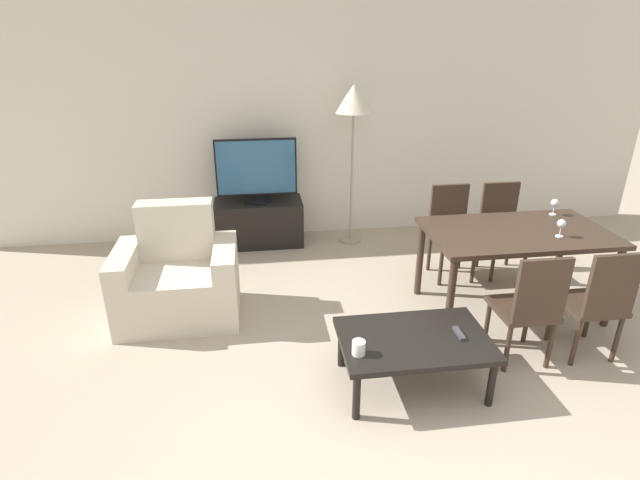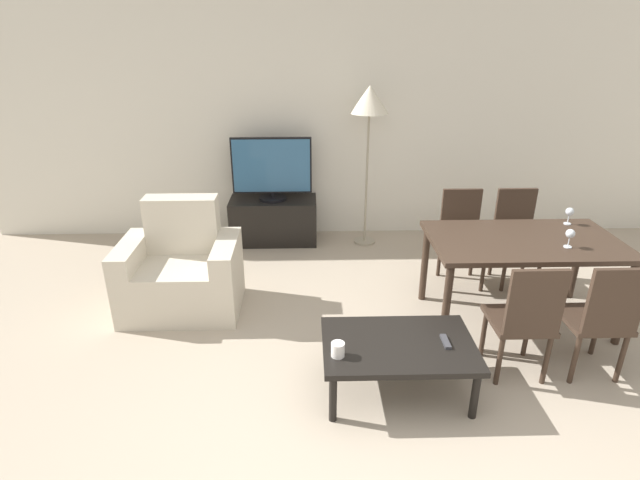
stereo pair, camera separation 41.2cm
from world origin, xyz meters
name	(u,v)px [view 2 (the right image)]	position (x,y,z in m)	size (l,w,h in m)	color
ground_plane	(369,474)	(0.00, 0.00, 0.00)	(18.00, 18.00, 0.00)	tan
wall_back	(335,117)	(0.00, 3.59, 1.35)	(7.93, 0.06, 2.70)	silver
armchair	(182,273)	(-1.41, 1.84, 0.33)	(0.98, 0.70, 0.95)	beige
tv_stand	(274,220)	(-0.71, 3.29, 0.25)	(0.96, 0.45, 0.50)	black
tv	(272,169)	(-0.71, 3.29, 0.85)	(0.87, 0.30, 0.69)	black
coffee_table	(398,348)	(0.26, 0.69, 0.34)	(0.99, 0.65, 0.38)	black
dining_table	(523,248)	(1.39, 1.55, 0.66)	(1.48, 0.85, 0.74)	#38281E
dining_chair_near	(525,317)	(1.13, 0.82, 0.49)	(0.40, 0.40, 0.89)	#38281E
dining_chair_far	(516,233)	(1.65, 2.29, 0.49)	(0.40, 0.40, 0.89)	#38281E
dining_chair_near_right	(601,316)	(1.65, 0.82, 0.49)	(0.40, 0.40, 0.89)	#38281E
dining_chair_far_left	(462,233)	(1.13, 2.29, 0.49)	(0.40, 0.40, 0.89)	#38281E
floor_lamp	(369,105)	(0.33, 3.22, 1.53)	(0.40, 0.40, 1.73)	gray
remote_primary	(446,342)	(0.57, 0.68, 0.39)	(0.04, 0.15, 0.02)	#38383D
cup_white_near	(338,349)	(-0.14, 0.56, 0.43)	(0.09, 0.09, 0.09)	white
wine_glass_left	(570,213)	(1.87, 1.85, 0.84)	(0.07, 0.07, 0.15)	silver
wine_glass_center	(570,235)	(1.64, 1.38, 0.84)	(0.07, 0.07, 0.15)	silver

